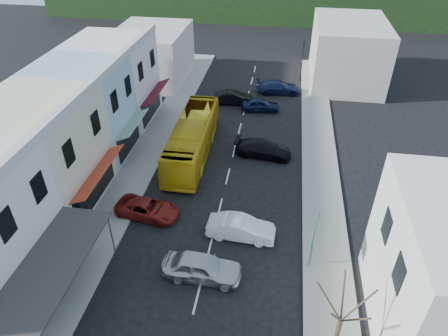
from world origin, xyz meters
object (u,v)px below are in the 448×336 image
car_white (241,229)px  car_silver (202,268)px  bus (193,139)px  direction_sign (313,244)px  car_red (147,208)px  pedestrian_left (90,213)px  street_tree (341,321)px  traffic_signal (302,61)px

car_white → car_silver: bearing=155.8°
bus → direction_sign: size_ratio=3.00×
car_white → car_red: same height
bus → car_silver: bearing=-75.9°
car_silver → car_white: size_ratio=1.00×
pedestrian_left → direction_sign: bearing=-104.5°
car_silver → street_tree: street_tree is taller
car_silver → street_tree: 8.75m
car_silver → traffic_signal: size_ratio=0.89×
car_silver → pedestrian_left: (-8.50, 3.35, 0.30)m
car_silver → car_red: (-4.93, 4.80, 0.00)m
pedestrian_left → direction_sign: size_ratio=0.44×
car_white → traffic_signal: bearing=-5.5°
car_white → car_red: size_ratio=0.96×
bus → pedestrian_left: bus is taller
direction_sign → street_tree: (0.93, -5.90, 1.22)m
bus → car_red: size_ratio=2.52×
car_red → direction_sign: bearing=-96.8°
street_tree → bus: bearing=122.1°
car_red → traffic_signal: traffic_signal is taller
car_silver → traffic_signal: (5.81, 31.35, 1.78)m
car_silver → car_red: bearing=48.0°
direction_sign → traffic_signal: (-0.59, 29.54, 0.54)m
car_white → direction_sign: (4.52, -1.91, 1.23)m
street_tree → car_red: bearing=144.1°
direction_sign → car_silver: bearing=-151.5°
car_silver → street_tree: bearing=-116.9°
car_white → pedestrian_left: (-10.38, -0.38, 0.30)m
bus → traffic_signal: (9.31, 18.15, 0.93)m
car_silver → direction_sign: 6.77m
car_silver → pedestrian_left: bearing=70.8°
street_tree → traffic_signal: bearing=92.5°
car_red → pedestrian_left: 3.86m
car_silver → pedestrian_left: pedestrian_left is taller
car_silver → street_tree: (7.34, -4.09, 2.45)m
bus → pedestrian_left: bearing=-117.7°
car_red → traffic_signal: (10.74, 26.55, 1.78)m
car_white → street_tree: street_tree is taller
car_white → traffic_signal: size_ratio=0.89×
street_tree → traffic_signal: size_ratio=1.27×
car_white → pedestrian_left: 10.39m
car_white → traffic_signal: (3.93, 27.62, 1.78)m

